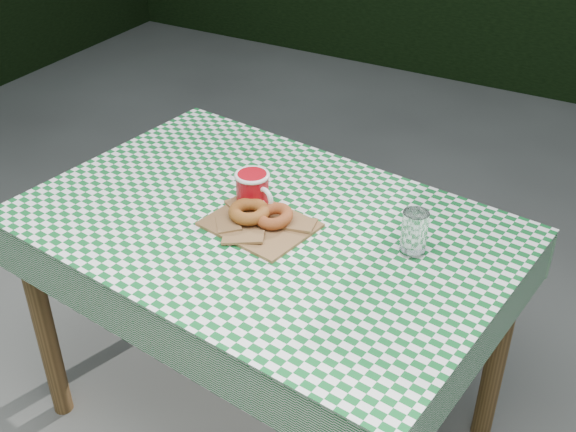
# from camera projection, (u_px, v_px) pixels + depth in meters

# --- Properties ---
(ground) EXTENTS (60.00, 60.00, 0.00)m
(ground) POSITION_uv_depth(u_px,v_px,m) (287.00, 383.00, 2.42)
(ground) COLOR #494945
(ground) RESTS_ON ground
(table) EXTENTS (1.34, 0.98, 0.75)m
(table) POSITION_uv_depth(u_px,v_px,m) (266.00, 331.00, 2.08)
(table) COLOR brown
(table) RESTS_ON ground
(tablecloth) EXTENTS (1.37, 1.01, 0.01)m
(tablecloth) POSITION_uv_depth(u_px,v_px,m) (264.00, 223.00, 1.87)
(tablecloth) COLOR #0E5C24
(tablecloth) RESTS_ON table
(paper_bag) EXTENTS (0.30, 0.25, 0.01)m
(paper_bag) POSITION_uv_depth(u_px,v_px,m) (260.00, 224.00, 1.85)
(paper_bag) COLOR brown
(paper_bag) RESTS_ON tablecloth
(bagel_front) EXTENTS (0.13, 0.13, 0.03)m
(bagel_front) POSITION_uv_depth(u_px,v_px,m) (249.00, 211.00, 1.86)
(bagel_front) COLOR #99571F
(bagel_front) RESTS_ON paper_bag
(bagel_back) EXTENTS (0.14, 0.14, 0.03)m
(bagel_back) POSITION_uv_depth(u_px,v_px,m) (274.00, 216.00, 1.84)
(bagel_back) COLOR #A54D22
(bagel_back) RESTS_ON paper_bag
(coffee_mug) EXTENTS (0.23, 0.23, 0.10)m
(coffee_mug) POSITION_uv_depth(u_px,v_px,m) (252.00, 190.00, 1.92)
(coffee_mug) COLOR #A50A14
(coffee_mug) RESTS_ON tablecloth
(drinking_glass) EXTENTS (0.07, 0.07, 0.12)m
(drinking_glass) POSITION_uv_depth(u_px,v_px,m) (414.00, 233.00, 1.73)
(drinking_glass) COLOR white
(drinking_glass) RESTS_ON tablecloth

